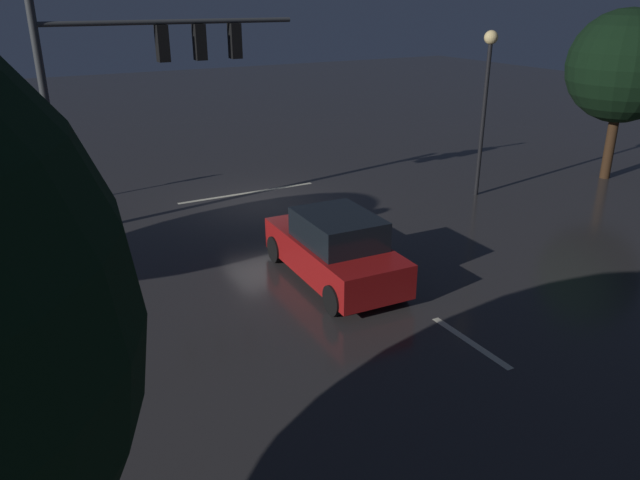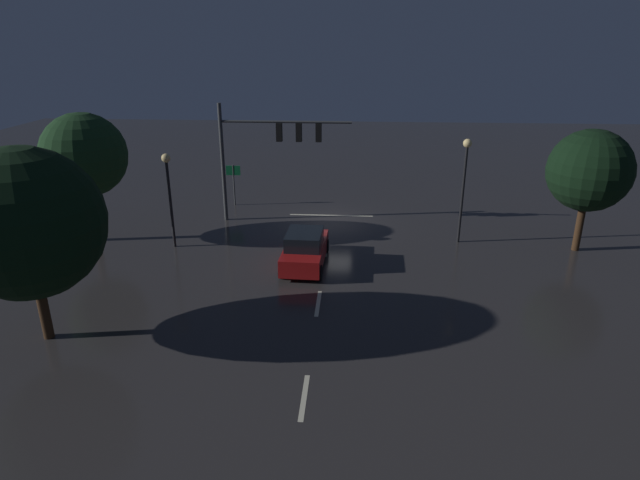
% 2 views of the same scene
% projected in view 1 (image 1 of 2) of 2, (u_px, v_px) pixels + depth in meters
% --- Properties ---
extents(ground_plane, '(80.00, 80.00, 0.00)m').
position_uv_depth(ground_plane, '(264.00, 204.00, 20.36)').
color(ground_plane, '#2D2B2B').
extents(traffic_signal_assembly, '(7.38, 0.47, 6.72)m').
position_uv_depth(traffic_signal_assembly, '(142.00, 65.00, 17.26)').
color(traffic_signal_assembly, '#383A3D').
rests_on(traffic_signal_assembly, ground_plane).
extents(lane_dash_far, '(0.16, 2.20, 0.01)m').
position_uv_depth(lane_dash_far, '(323.00, 243.00, 17.11)').
color(lane_dash_far, beige).
rests_on(lane_dash_far, ground_plane).
extents(lane_dash_mid, '(0.16, 2.20, 0.01)m').
position_uv_depth(lane_dash_mid, '(470.00, 342.00, 12.23)').
color(lane_dash_mid, beige).
rests_on(lane_dash_mid, ground_plane).
extents(stop_bar, '(5.00, 0.16, 0.01)m').
position_uv_depth(stop_bar, '(248.00, 193.00, 21.49)').
color(stop_bar, beige).
rests_on(stop_bar, ground_plane).
extents(car_approaching, '(2.05, 4.43, 1.70)m').
position_uv_depth(car_approaching, '(335.00, 249.00, 14.66)').
color(car_approaching, maroon).
rests_on(car_approaching, ground_plane).
extents(street_lamp_left_kerb, '(0.44, 0.44, 5.41)m').
position_uv_depth(street_lamp_left_kerb, '(487.00, 84.00, 19.94)').
color(street_lamp_left_kerb, black).
rests_on(street_lamp_left_kerb, ground_plane).
extents(route_sign, '(0.90, 0.09, 2.60)m').
position_uv_depth(route_sign, '(40.00, 150.00, 19.39)').
color(route_sign, '#383A3D').
rests_on(route_sign, ground_plane).
extents(tree_left_far, '(3.95, 3.95, 6.07)m').
position_uv_depth(tree_left_far, '(624.00, 67.00, 21.78)').
color(tree_left_far, '#382314').
rests_on(tree_left_far, ground_plane).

